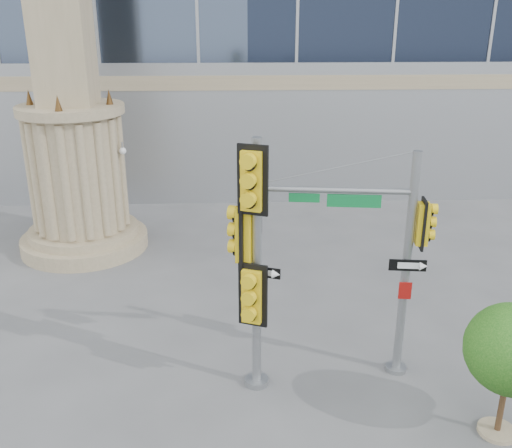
{
  "coord_description": "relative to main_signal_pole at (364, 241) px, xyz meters",
  "views": [
    {
      "loc": [
        -0.67,
        -10.16,
        8.01
      ],
      "look_at": [
        -0.16,
        2.0,
        3.43
      ],
      "focal_mm": 40.0,
      "sensor_mm": 36.0,
      "label": 1
    }
  ],
  "objects": [
    {
      "name": "secondary_signal_pole",
      "position": [
        -2.48,
        -0.6,
        0.06
      ],
      "size": [
        0.97,
        0.93,
        5.7
      ],
      "rotation": [
        0.0,
        0.0,
        -0.36
      ],
      "color": "slate",
      "rests_on": "ground"
    },
    {
      "name": "ground",
      "position": [
        -2.18,
        -1.26,
        -3.29
      ],
      "size": [
        120.0,
        120.0,
        0.0
      ],
      "primitive_type": "plane",
      "color": "#545456",
      "rests_on": "ground"
    },
    {
      "name": "monument",
      "position": [
        -8.18,
        7.74,
        2.23
      ],
      "size": [
        4.4,
        4.4,
        16.6
      ],
      "color": "gray",
      "rests_on": "ground"
    },
    {
      "name": "main_signal_pole",
      "position": [
        0.0,
        0.0,
        0.0
      ],
      "size": [
        4.09,
        0.86,
        5.31
      ],
      "rotation": [
        0.0,
        0.0,
        -0.12
      ],
      "color": "slate",
      "rests_on": "ground"
    }
  ]
}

